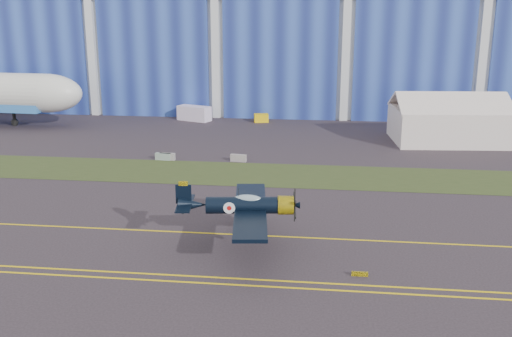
# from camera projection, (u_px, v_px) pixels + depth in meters

# --- Properties ---
(ground) EXTENTS (260.00, 260.00, 0.00)m
(ground) POSITION_uv_depth(u_px,v_px,m) (124.00, 210.00, 57.84)
(ground) COLOR #352C32
(ground) RESTS_ON ground
(grass_median) EXTENTS (260.00, 10.00, 0.02)m
(grass_median) POSITION_uv_depth(u_px,v_px,m) (163.00, 171.00, 71.23)
(grass_median) COLOR #475128
(grass_median) RESTS_ON ground
(hangar) EXTENTS (220.00, 45.70, 30.00)m
(hangar) POSITION_uv_depth(u_px,v_px,m) (236.00, 25.00, 122.57)
(hangar) COLOR silver
(hangar) RESTS_ON ground
(taxiway_centreline) EXTENTS (200.00, 0.20, 0.02)m
(taxiway_centreline) POSITION_uv_depth(u_px,v_px,m) (105.00, 229.00, 53.05)
(taxiway_centreline) COLOR yellow
(taxiway_centreline) RESTS_ON ground
(edge_line_near) EXTENTS (80.00, 0.20, 0.02)m
(edge_line_near) POSITION_uv_depth(u_px,v_px,m) (58.00, 275.00, 43.96)
(edge_line_near) COLOR yellow
(edge_line_near) RESTS_ON ground
(edge_line_far) EXTENTS (80.00, 0.20, 0.02)m
(edge_line_far) POSITION_uv_depth(u_px,v_px,m) (64.00, 269.00, 44.92)
(edge_line_far) COLOR yellow
(edge_line_far) RESTS_ON ground
(guard_board_right) EXTENTS (1.20, 0.15, 0.35)m
(guard_board_right) POSITION_uv_depth(u_px,v_px,m) (360.00, 274.00, 43.77)
(guard_board_right) COLOR yellow
(guard_board_right) RESTS_ON ground
(warbird) EXTENTS (12.69, 14.69, 3.98)m
(warbird) POSITION_uv_depth(u_px,v_px,m) (243.00, 205.00, 48.03)
(warbird) COLOR black
(warbird) RESTS_ON ground
(tent) EXTENTS (16.56, 12.74, 7.28)m
(tent) POSITION_uv_depth(u_px,v_px,m) (449.00, 117.00, 85.72)
(tent) COLOR white
(tent) RESTS_ON ground
(shipping_container) EXTENTS (6.13, 4.26, 2.47)m
(shipping_container) POSITION_uv_depth(u_px,v_px,m) (194.00, 113.00, 101.95)
(shipping_container) COLOR white
(shipping_container) RESTS_ON ground
(tug) EXTENTS (2.61, 1.93, 1.37)m
(tug) POSITION_uv_depth(u_px,v_px,m) (261.00, 118.00, 100.71)
(tug) COLOR yellow
(tug) RESTS_ON ground
(barrier_a) EXTENTS (2.06, 0.84, 0.90)m
(barrier_a) POSITION_uv_depth(u_px,v_px,m) (163.00, 157.00, 76.23)
(barrier_a) COLOR gray
(barrier_a) RESTS_ON ground
(barrier_b) EXTENTS (2.06, 0.85, 0.90)m
(barrier_b) POSITION_uv_depth(u_px,v_px,m) (167.00, 156.00, 76.30)
(barrier_b) COLOR gray
(barrier_b) RESTS_ON ground
(barrier_c) EXTENTS (2.07, 0.91, 0.90)m
(barrier_c) POSITION_uv_depth(u_px,v_px,m) (238.00, 158.00, 75.54)
(barrier_c) COLOR gray
(barrier_c) RESTS_ON ground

